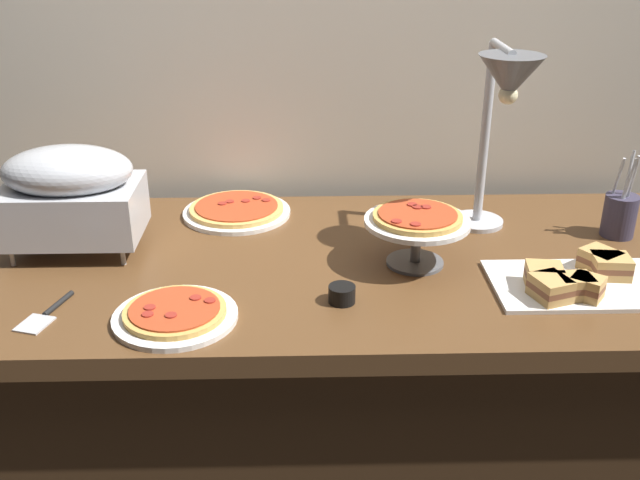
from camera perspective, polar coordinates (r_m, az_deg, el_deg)
The scene contains 11 objects.
back_wall at distance 2.12m, azimuth 0.06°, elevation 15.41°, with size 4.40×0.04×2.40m, color beige.
buffet_table at distance 1.96m, azimuth 0.48°, elevation -11.33°, with size 1.90×0.84×0.76m.
chafing_dish at distance 1.86m, azimuth -18.91°, elevation 3.52°, with size 0.33×0.22×0.26m.
heat_lamp at distance 1.77m, azimuth 14.19°, elevation 10.81°, with size 0.15×0.31×0.49m.
pizza_plate_front at distance 2.03m, azimuth -6.52°, elevation 2.32°, with size 0.30×0.30×0.03m.
pizza_plate_center at distance 1.54m, azimuth -11.25°, elevation -5.70°, with size 0.26×0.26×0.03m.
pizza_plate_raised_stand at distance 1.72m, azimuth 7.59°, elevation 1.24°, with size 0.25×0.25×0.13m.
sandwich_platter at distance 1.72m, azimuth 19.54°, elevation -2.91°, with size 0.39×0.24×0.06m.
sauce_cup_near at distance 1.57m, azimuth 1.72°, elevation -4.20°, with size 0.06×0.06×0.04m.
utensil_holder at distance 2.02m, azimuth 22.38°, elevation 1.90°, with size 0.08×0.08×0.23m.
serving_spatula at distance 1.63m, azimuth -20.60°, elevation -5.44°, with size 0.08×0.17×0.01m.
Camera 1 is at (-0.06, -1.59, 1.54)m, focal length 40.95 mm.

